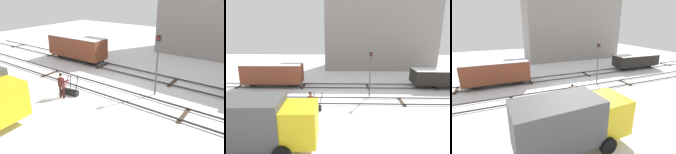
# 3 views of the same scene
# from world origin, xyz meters

# --- Properties ---
(ground_plane) EXTENTS (60.00, 60.00, 0.00)m
(ground_plane) POSITION_xyz_m (0.00, 0.00, 0.00)
(ground_plane) COLOR white
(track_main_line) EXTENTS (44.00, 1.94, 0.18)m
(track_main_line) POSITION_xyz_m (0.00, 0.00, 0.11)
(track_main_line) COLOR #2D2B28
(track_main_line) RESTS_ON ground_plane
(track_siding_near) EXTENTS (44.00, 1.94, 0.18)m
(track_siding_near) POSITION_xyz_m (0.00, 4.31, 0.11)
(track_siding_near) COLOR #2D2B28
(track_siding_near) RESTS_ON ground_plane
(switch_lever_frame) EXTENTS (1.37, 0.57, 1.45)m
(switch_lever_frame) POSITION_xyz_m (-1.48, -1.87, 0.25)
(switch_lever_frame) COLOR black
(switch_lever_frame) RESTS_ON ground_plane
(rail_worker) EXTENTS (0.62, 0.74, 1.76)m
(rail_worker) POSITION_xyz_m (-1.59, -2.49, 0.99)
(rail_worker) COLOR #351511
(rail_worker) RESTS_ON ground_plane
(delivery_truck) EXTENTS (5.96, 2.72, 2.83)m
(delivery_truck) POSITION_xyz_m (-3.57, -6.70, 1.61)
(delivery_truck) COLOR gold
(delivery_truck) RESTS_ON ground_plane
(signal_post) EXTENTS (0.24, 0.32, 4.15)m
(signal_post) POSITION_xyz_m (3.28, 1.55, 2.52)
(signal_post) COLOR #4C4C4C
(signal_post) RESTS_ON ground_plane
(apartment_building) EXTENTS (16.82, 6.18, 10.93)m
(apartment_building) POSITION_xyz_m (6.41, 15.16, 5.47)
(apartment_building) COLOR gray
(apartment_building) RESTS_ON ground_plane
(freight_car_near_switch) EXTENTS (6.37, 2.45, 1.96)m
(freight_car_near_switch) POSITION_xyz_m (11.41, 4.31, 1.16)
(freight_car_near_switch) COLOR #2D2B28
(freight_car_near_switch) RESTS_ON ground_plane
(freight_car_back_track) EXTENTS (6.36, 2.07, 2.49)m
(freight_car_back_track) POSITION_xyz_m (-6.79, 4.31, 1.43)
(freight_car_back_track) COLOR #2D2B28
(freight_car_back_track) RESTS_ON ground_plane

